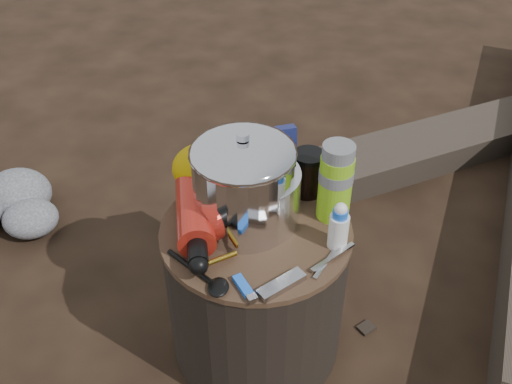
# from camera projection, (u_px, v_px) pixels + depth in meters

# --- Properties ---
(ground) EXTENTS (60.00, 60.00, 0.00)m
(ground) POSITION_uv_depth(u_px,v_px,m) (256.00, 340.00, 1.49)
(ground) COLOR black
(ground) RESTS_ON ground
(stump) EXTENTS (0.41, 0.41, 0.38)m
(stump) POSITION_uv_depth(u_px,v_px,m) (256.00, 289.00, 1.37)
(stump) COLOR black
(stump) RESTS_ON ground
(log_small) EXTENTS (1.11, 0.76, 0.10)m
(log_small) POSITION_uv_depth(u_px,v_px,m) (424.00, 149.00, 2.08)
(log_small) COLOR #352C24
(log_small) RESTS_ON ground
(foil_windscreen) EXTENTS (0.20, 0.20, 0.12)m
(foil_windscreen) POSITION_uv_depth(u_px,v_px,m) (252.00, 196.00, 1.25)
(foil_windscreen) COLOR white
(foil_windscreen) RESTS_ON stump
(camping_pot) EXTENTS (0.21, 0.21, 0.21)m
(camping_pot) POSITION_uv_depth(u_px,v_px,m) (244.00, 182.00, 1.21)
(camping_pot) COLOR silver
(camping_pot) RESTS_ON stump
(fuel_bottle) EXTENTS (0.15, 0.33, 0.08)m
(fuel_bottle) POSITION_uv_depth(u_px,v_px,m) (194.00, 206.00, 1.26)
(fuel_bottle) COLOR red
(fuel_bottle) RESTS_ON stump
(thermos) EXTENTS (0.07, 0.07, 0.18)m
(thermos) POSITION_uv_depth(u_px,v_px,m) (336.00, 182.00, 1.24)
(thermos) COLOR #82C61A
(thermos) RESTS_ON stump
(travel_mug) EXTENTS (0.07, 0.07, 0.10)m
(travel_mug) POSITION_uv_depth(u_px,v_px,m) (308.00, 174.00, 1.32)
(travel_mug) COLOR black
(travel_mug) RESTS_ON stump
(stuff_sack) EXTENTS (0.17, 0.14, 0.12)m
(stuff_sack) POSITION_uv_depth(u_px,v_px,m) (210.00, 169.00, 1.33)
(stuff_sack) COLOR #BA8F00
(stuff_sack) RESTS_ON stump
(food_pouch) EXTENTS (0.11, 0.06, 0.14)m
(food_pouch) POSITION_uv_depth(u_px,v_px,m) (273.00, 157.00, 1.35)
(food_pouch) COLOR navy
(food_pouch) RESTS_ON stump
(lighter) EXTENTS (0.06, 0.07, 0.01)m
(lighter) POSITION_uv_depth(u_px,v_px,m) (243.00, 286.00, 1.12)
(lighter) COLOR blue
(lighter) RESTS_ON stump
(multitool) EXTENTS (0.10, 0.09, 0.01)m
(multitool) POSITION_uv_depth(u_px,v_px,m) (281.00, 285.00, 1.12)
(multitool) COLOR #AFAFB4
(multitool) RESTS_ON stump
(pot_grabber) EXTENTS (0.09, 0.12, 0.01)m
(pot_grabber) POSITION_uv_depth(u_px,v_px,m) (328.00, 259.00, 1.18)
(pot_grabber) COLOR #AFAFB4
(pot_grabber) RESTS_ON stump
(spork) EXTENTS (0.15, 0.12, 0.01)m
(spork) POSITION_uv_depth(u_px,v_px,m) (192.00, 268.00, 1.16)
(spork) COLOR black
(spork) RESTS_ON stump
(squeeze_bottle) EXTENTS (0.04, 0.04, 0.10)m
(squeeze_bottle) POSITION_uv_depth(u_px,v_px,m) (339.00, 228.00, 1.19)
(squeeze_bottle) COLOR white
(squeeze_bottle) RESTS_ON stump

